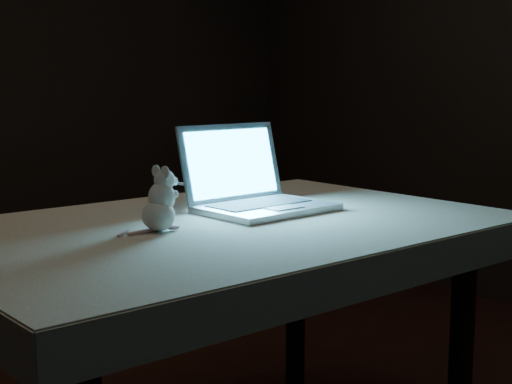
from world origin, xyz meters
TOP-DOWN VIEW (x-y plane):
  - table at (-0.03, -0.25)m, footprint 1.55×1.05m
  - tablecloth at (-0.05, -0.20)m, footprint 1.85×1.50m
  - laptop at (0.18, -0.19)m, footprint 0.42×0.38m
  - plush_mouse at (-0.24, -0.26)m, footprint 0.17×0.17m

SIDE VIEW (x-z plane):
  - table at x=-0.03m, z-range 0.00..0.80m
  - tablecloth at x=-0.05m, z-range 0.71..0.81m
  - plush_mouse at x=-0.24m, z-range 0.81..0.98m
  - laptop at x=0.18m, z-range 0.81..1.07m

